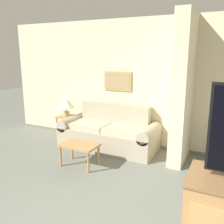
% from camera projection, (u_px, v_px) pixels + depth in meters
% --- Properties ---
extents(wall_back, '(7.72, 0.16, 2.60)m').
position_uv_depth(wall_back, '(170.00, 86.00, 4.87)').
color(wall_back, beige).
rests_on(wall_back, ground_plane).
extents(wall_partition_pillar, '(0.24, 0.85, 2.60)m').
position_uv_depth(wall_partition_pillar, '(183.00, 90.00, 4.29)').
color(wall_partition_pillar, beige).
rests_on(wall_partition_pillar, ground_plane).
extents(couch, '(2.01, 0.84, 0.87)m').
position_uv_depth(couch, '(109.00, 133.00, 5.15)').
color(couch, tan).
rests_on(couch, ground_plane).
extents(coffee_table, '(0.64, 0.42, 0.39)m').
position_uv_depth(coffee_table, '(79.00, 147.00, 4.30)').
color(coffee_table, '#B27F4C').
rests_on(coffee_table, ground_plane).
extents(side_table, '(0.38, 0.38, 0.54)m').
position_uv_depth(side_table, '(67.00, 120.00, 5.66)').
color(side_table, '#B27F4C').
rests_on(side_table, ground_plane).
extents(table_lamp, '(0.37, 0.37, 0.43)m').
position_uv_depth(table_lamp, '(66.00, 103.00, 5.56)').
color(table_lamp, tan).
rests_on(table_lamp, side_table).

